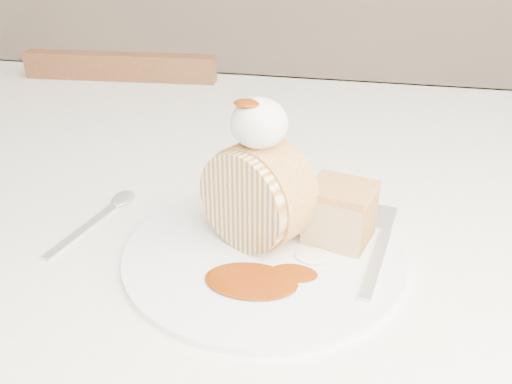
# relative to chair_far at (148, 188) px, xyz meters

# --- Properties ---
(table) EXTENTS (1.40, 0.90, 0.75)m
(table) POSITION_rel_chair_far_xyz_m (0.35, -0.46, 0.20)
(table) COLOR silver
(table) RESTS_ON ground
(chair_far) EXTENTS (0.41, 0.41, 0.80)m
(chair_far) POSITION_rel_chair_far_xyz_m (0.00, 0.00, 0.00)
(chair_far) COLOR brown
(chair_far) RESTS_ON ground
(plate) EXTENTS (0.35, 0.35, 0.01)m
(plate) POSITION_rel_chair_far_xyz_m (0.40, -0.64, 0.30)
(plate) COLOR white
(plate) RESTS_ON table
(roulade_slice) EXTENTS (0.12, 0.10, 0.11)m
(roulade_slice) POSITION_rel_chair_far_xyz_m (0.39, -0.62, 0.35)
(roulade_slice) COLOR beige
(roulade_slice) RESTS_ON plate
(cake_chunk) EXTENTS (0.08, 0.07, 0.05)m
(cake_chunk) POSITION_rel_chair_far_xyz_m (0.47, -0.60, 0.33)
(cake_chunk) COLOR tan
(cake_chunk) RESTS_ON plate
(whipped_cream) EXTENTS (0.06, 0.06, 0.05)m
(whipped_cream) POSITION_rel_chair_far_xyz_m (0.39, -0.62, 0.43)
(whipped_cream) COLOR white
(whipped_cream) RESTS_ON roulade_slice
(caramel_drizzle) EXTENTS (0.03, 0.02, 0.01)m
(caramel_drizzle) POSITION_rel_chair_far_xyz_m (0.38, -0.63, 0.46)
(caramel_drizzle) COLOR #6E2704
(caramel_drizzle) RESTS_ON whipped_cream
(caramel_pool) EXTENTS (0.10, 0.08, 0.00)m
(caramel_pool) POSITION_rel_chair_far_xyz_m (0.40, -0.70, 0.30)
(caramel_pool) COLOR #6E2704
(caramel_pool) RESTS_ON plate
(fork) EXTENTS (0.05, 0.17, 0.00)m
(fork) POSITION_rel_chair_far_xyz_m (0.51, -0.64, 0.30)
(fork) COLOR silver
(fork) RESTS_ON plate
(spoon) EXTENTS (0.05, 0.15, 0.00)m
(spoon) POSITION_rel_chair_far_xyz_m (0.19, -0.63, 0.29)
(spoon) COLOR silver
(spoon) RESTS_ON table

